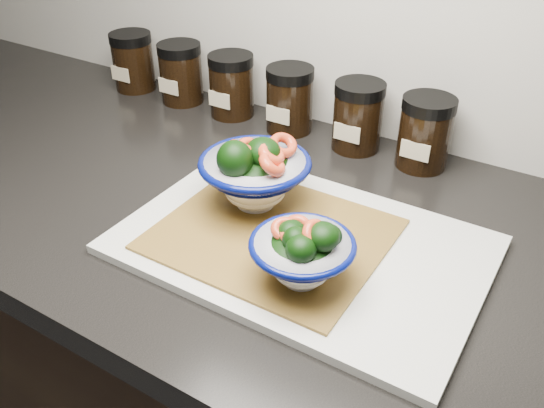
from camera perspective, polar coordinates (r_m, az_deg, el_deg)
The scene contains 12 objects.
cabinet at distance 1.17m, azimuth -4.17°, elevation -18.90°, with size 3.43×0.58×0.86m, color black.
countertop at distance 0.85m, azimuth -5.38°, elevation -0.17°, with size 3.50×0.60×0.04m, color black.
cutting_board at distance 0.73m, azimuth 2.94°, elevation -4.04°, with size 0.45×0.30×0.01m, color beige.
bamboo_mat at distance 0.74m, azimuth 0.00°, elevation -2.98°, with size 0.28×0.24×0.00m, color olive.
bowl_left at distance 0.76m, azimuth -1.76°, elevation 3.07°, with size 0.15×0.15×0.11m.
bowl_right at distance 0.64m, azimuth 3.02°, elevation -4.87°, with size 0.12×0.12×0.09m.
spice_jar_a at distance 1.21m, azimuth -13.60°, elevation 13.58°, with size 0.08×0.08×0.11m.
spice_jar_b at distance 1.13m, azimuth -9.01°, elevation 12.70°, with size 0.08×0.08×0.11m.
spice_jar_c at distance 1.06m, azimuth -4.04°, elevation 11.65°, with size 0.08×0.08×0.11m.
spice_jar_d at distance 1.00m, azimuth 1.75°, elevation 10.31°, with size 0.08×0.08×0.11m.
spice_jar_e at distance 0.95m, azimuth 8.50°, elevation 8.60°, with size 0.08×0.08×0.11m.
spice_jar_f at distance 0.92m, azimuth 14.92°, elevation 6.85°, with size 0.08×0.08×0.11m.
Camera 1 is at (0.44, 0.89, 1.35)m, focal length 38.00 mm.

